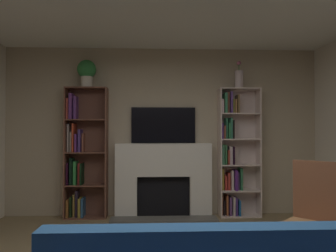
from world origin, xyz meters
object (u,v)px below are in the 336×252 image
object	(u,v)px
fireplace	(163,178)
armchair	(317,222)
vase_with_flowers	(239,78)
tv	(163,125)
bookshelf_left	(82,156)
potted_plant	(87,72)
bookshelf_right	(234,154)

from	to	relation	value
fireplace	armchair	xyz separation A→B (m)	(1.30, -2.28, -0.08)
vase_with_flowers	armchair	xyz separation A→B (m)	(0.11, -2.23, -1.65)
fireplace	tv	distance (m)	0.83
bookshelf_left	armchair	xyz separation A→B (m)	(2.57, -2.28, -0.43)
tv	vase_with_flowers	world-z (taller)	vase_with_flowers
fireplace	armchair	world-z (taller)	fireplace
bookshelf_left	vase_with_flowers	distance (m)	2.75
bookshelf_left	potted_plant	world-z (taller)	potted_plant
fireplace	tv	bearing A→B (deg)	90.00
bookshelf_right	fireplace	bearing A→B (deg)	179.88
tv	armchair	xyz separation A→B (m)	(1.30, -2.35, -0.91)
bookshelf_right	armchair	distance (m)	2.33
fireplace	bookshelf_right	size ratio (longest dim) A/B	0.80
potted_plant	fireplace	bearing A→B (deg)	2.29
bookshelf_left	armchair	bearing A→B (deg)	-41.63
bookshelf_right	potted_plant	xyz separation A→B (m)	(-2.31, -0.05, 1.28)
tv	potted_plant	xyz separation A→B (m)	(-1.19, -0.12, 0.83)
fireplace	potted_plant	size ratio (longest dim) A/B	3.74
tv	bookshelf_right	xyz separation A→B (m)	(1.12, -0.07, -0.45)
fireplace	tv	world-z (taller)	tv
bookshelf_left	bookshelf_right	xyz separation A→B (m)	(2.39, -0.00, 0.03)
vase_with_flowers	potted_plant	bearing A→B (deg)	179.99
bookshelf_left	fireplace	bearing A→B (deg)	-0.09
bookshelf_left	potted_plant	xyz separation A→B (m)	(0.08, -0.05, 1.31)
potted_plant	vase_with_flowers	world-z (taller)	vase_with_flowers
potted_plant	armchair	distance (m)	3.77
bookshelf_left	vase_with_flowers	xyz separation A→B (m)	(2.46, -0.05, 1.23)
armchair	potted_plant	bearing A→B (deg)	138.14
bookshelf_left	potted_plant	size ratio (longest dim) A/B	4.69
fireplace	potted_plant	bearing A→B (deg)	-177.71
fireplace	bookshelf_right	xyz separation A→B (m)	(1.12, -0.00, 0.38)
bookshelf_right	vase_with_flowers	xyz separation A→B (m)	(0.07, -0.05, 1.19)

